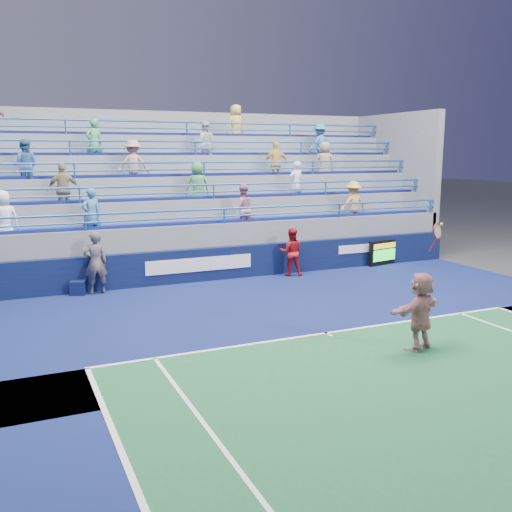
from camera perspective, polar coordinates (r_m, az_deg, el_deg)
name	(u,v)px	position (r m, az deg, el deg)	size (l,w,h in m)	color
ground	(326,334)	(13.62, 7.04, -7.74)	(120.00, 120.00, 0.00)	#333538
sponsor_wall	(227,263)	(19.17, -2.93, -0.67)	(18.00, 0.32, 1.10)	black
bleacher_stand	(192,221)	(22.53, -6.42, 3.50)	(18.00, 5.60, 6.13)	slate
serve_speed_board	(383,253)	(21.99, 12.57, 0.31)	(1.36, 0.41, 0.94)	black
judge_chair	(78,287)	(17.87, -17.34, -2.95)	(0.56, 0.57, 0.77)	#0C153D
tennis_player	(420,311)	(12.74, 16.10, -5.31)	(1.67, 0.96, 2.75)	silver
line_judge	(95,263)	(17.67, -15.76, -0.67)	(0.70, 0.46, 1.91)	#151C3A
ball_girl	(291,252)	(19.61, 3.54, 0.40)	(0.81, 0.63, 1.66)	#A5121A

